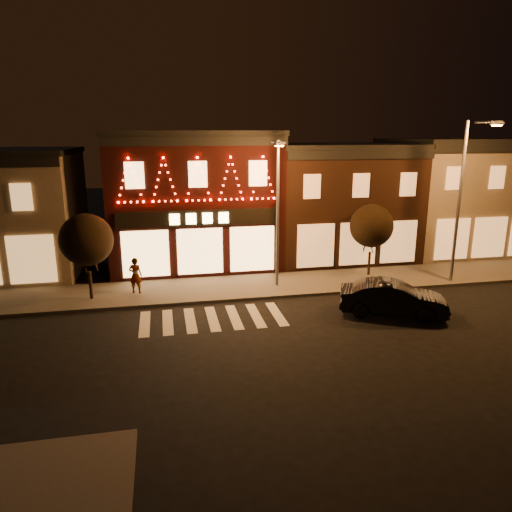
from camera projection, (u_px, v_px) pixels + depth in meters
name	position (u px, v px, depth m)	size (l,w,h in m)	color
ground	(224.00, 359.00, 17.55)	(120.00, 120.00, 0.00)	black
sidewalk_far	(241.00, 287.00, 25.50)	(44.00, 4.00, 0.15)	#47423D
building_pulp	(193.00, 198.00, 29.75)	(10.20, 8.34, 8.30)	black
building_right_a	(335.00, 201.00, 31.69)	(9.20, 8.28, 7.50)	#321B11
building_right_b	(455.00, 195.00, 33.38)	(9.20, 8.28, 7.80)	#706350
streetlamp_mid	(278.00, 203.00, 24.26)	(0.68, 1.76, 7.67)	#59595E
streetlamp_right	(464.00, 190.00, 24.89)	(0.80, 1.98, 8.65)	#59595E
tree_left	(86.00, 240.00, 22.79)	(2.56, 2.56, 4.28)	black
tree_right	(371.00, 226.00, 26.80)	(2.47, 2.47, 4.12)	black
dark_sedan	(393.00, 299.00, 21.61)	(1.67, 4.80, 1.58)	black
pedestrian	(136.00, 275.00, 24.13)	(0.68, 0.45, 1.87)	gray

